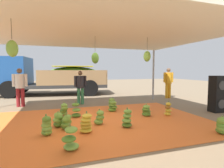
{
  "coord_description": "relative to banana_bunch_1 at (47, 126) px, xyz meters",
  "views": [
    {
      "loc": [
        -1.32,
        -5.25,
        1.61
      ],
      "look_at": [
        0.77,
        1.28,
        1.07
      ],
      "focal_mm": 28.37,
      "sensor_mm": 36.0,
      "label": 1
    }
  ],
  "objects": [
    {
      "name": "cargo_truck_main",
      "position": [
        -0.13,
        7.69,
        0.98
      ],
      "size": [
        6.99,
        3.27,
        2.4
      ],
      "color": "#2D2D2D",
      "rests_on": "ground"
    },
    {
      "name": "banana_bunch_10",
      "position": [
        2.42,
        2.31,
        -0.02
      ],
      "size": [
        0.41,
        0.42,
        0.48
      ],
      "color": "#6B9E38",
      "rests_on": "tarp_orange"
    },
    {
      "name": "worker_1",
      "position": [
        -1.25,
        4.04,
        0.74
      ],
      "size": [
        0.62,
        0.38,
        1.68
      ],
      "color": "maroon",
      "rests_on": "ground"
    },
    {
      "name": "banana_bunch_12",
      "position": [
        0.96,
        -0.09,
        -0.0
      ],
      "size": [
        0.43,
        0.44,
        0.55
      ],
      "color": "gold",
      "rests_on": "tarp_orange"
    },
    {
      "name": "worker_0",
      "position": [
        1.34,
        3.79,
        0.68
      ],
      "size": [
        0.57,
        0.35,
        1.57
      ],
      "color": "#337A4C",
      "rests_on": "ground"
    },
    {
      "name": "banana_bunch_8",
      "position": [
        0.49,
        0.31,
        -0.04
      ],
      "size": [
        0.37,
        0.37,
        0.44
      ],
      "color": "#477523",
      "rests_on": "tarp_orange"
    },
    {
      "name": "banana_bunch_3",
      "position": [
        1.44,
        0.46,
        -0.04
      ],
      "size": [
        0.36,
        0.34,
        0.46
      ],
      "color": "#75A83D",
      "rests_on": "tarp_orange"
    },
    {
      "name": "banana_bunch_5",
      "position": [
        0.49,
        -1.01,
        -0.01
      ],
      "size": [
        0.42,
        0.41,
        0.54
      ],
      "color": "#75A83D",
      "rests_on": "tarp_orange"
    },
    {
      "name": "banana_bunch_2",
      "position": [
        0.87,
        1.49,
        -0.0
      ],
      "size": [
        0.43,
        0.45,
        0.55
      ],
      "color": "#518428",
      "rests_on": "tarp_orange"
    },
    {
      "name": "speaker_stack",
      "position": [
        6.13,
        0.64,
        0.46
      ],
      "size": [
        0.54,
        0.42,
        1.39
      ],
      "color": "black",
      "rests_on": "ground"
    },
    {
      "name": "banana_bunch_9",
      "position": [
        2.12,
        -0.02,
        0.0
      ],
      "size": [
        0.38,
        0.38,
        0.55
      ],
      "color": "#477523",
      "rests_on": "tarp_orange"
    },
    {
      "name": "banana_bunch_7",
      "position": [
        0.29,
        0.57,
        -0.03
      ],
      "size": [
        0.41,
        0.4,
        0.45
      ],
      "color": "#518428",
      "rests_on": "tarp_orange"
    },
    {
      "name": "banana_bunch_6",
      "position": [
        4.18,
        -1.25,
        -0.02
      ],
      "size": [
        0.38,
        0.4,
        0.47
      ],
      "color": "#518428",
      "rests_on": "tarp_orange"
    },
    {
      "name": "tarp_orange",
      "position": [
        1.56,
        0.73,
        -0.23
      ],
      "size": [
        6.79,
        4.57,
        0.01
      ],
      "primitive_type": "cube",
      "color": "orange",
      "rests_on": "ground"
    },
    {
      "name": "banana_bunch_13",
      "position": [
        0.49,
        1.86,
        -0.03
      ],
      "size": [
        0.39,
        0.41,
        0.47
      ],
      "color": "#6B9E38",
      "rests_on": "tarp_orange"
    },
    {
      "name": "ground_plane",
      "position": [
        1.56,
        3.73,
        -0.24
      ],
      "size": [
        40.0,
        40.0,
        0.0
      ],
      "primitive_type": "plane",
      "color": "#7F6B51"
    },
    {
      "name": "worker_2",
      "position": [
        6.38,
        4.11,
        0.77
      ],
      "size": [
        0.63,
        0.39,
        1.72
      ],
      "color": "orange",
      "rests_on": "ground"
    },
    {
      "name": "banana_bunch_14",
      "position": [
        3.98,
        0.71,
        -0.01
      ],
      "size": [
        0.3,
        0.31,
        0.53
      ],
      "color": "gold",
      "rests_on": "tarp_orange"
    },
    {
      "name": "banana_bunch_1",
      "position": [
        0.0,
        0.0,
        0.0
      ],
      "size": [
        0.34,
        0.34,
        0.53
      ],
      "color": "#60932D",
      "rests_on": "tarp_orange"
    },
    {
      "name": "banana_bunch_11",
      "position": [
        3.22,
        0.89,
        -0.05
      ],
      "size": [
        0.43,
        0.43,
        0.44
      ],
      "color": "#518428",
      "rests_on": "tarp_orange"
    },
    {
      "name": "tent_canopy",
      "position": [
        1.55,
        0.64,
        2.44
      ],
      "size": [
        8.0,
        7.0,
        2.77
      ],
      "color": "#9EA0A5",
      "rests_on": "ground"
    },
    {
      "name": "banana_bunch_4",
      "position": [
        2.33,
        1.91,
        -0.04
      ],
      "size": [
        0.42,
        0.41,
        0.47
      ],
      "color": "#60932D",
      "rests_on": "tarp_orange"
    }
  ]
}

